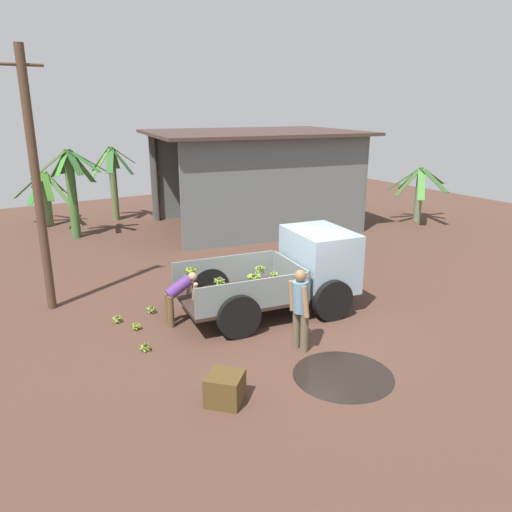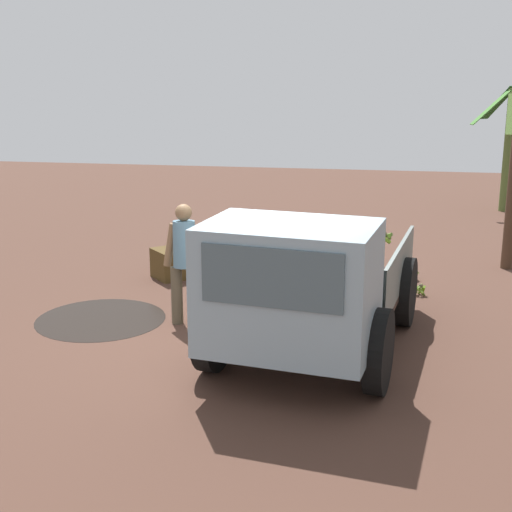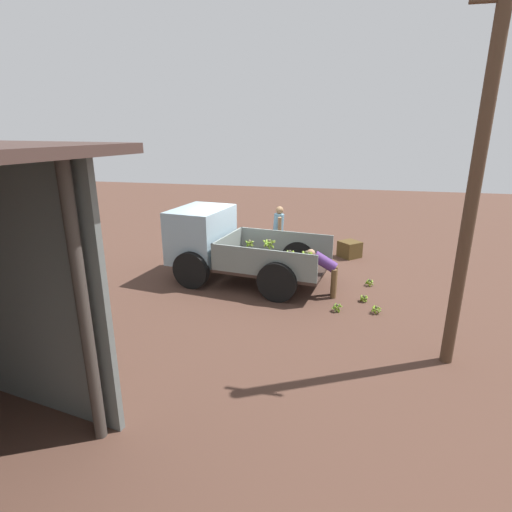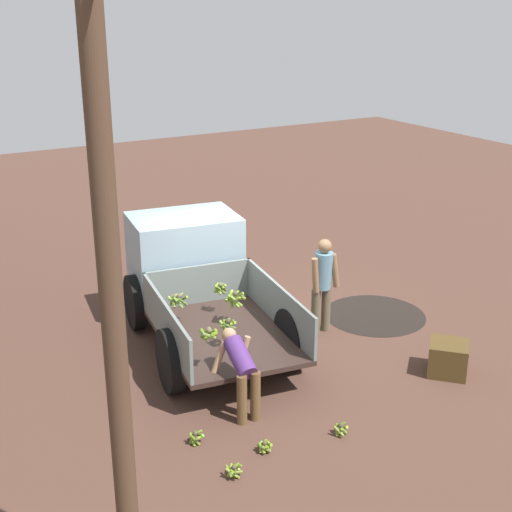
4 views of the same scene
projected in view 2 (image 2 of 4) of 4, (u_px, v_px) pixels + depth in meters
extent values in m
plane|color=#4F3429|center=(265.00, 349.00, 9.40)|extent=(36.00, 36.00, 0.00)
cylinder|color=black|center=(101.00, 319.00, 10.52)|extent=(1.91, 1.91, 0.01)
cube|color=#352620|center=(331.00, 290.00, 10.11)|extent=(2.99, 2.32, 0.08)
cube|color=slate|center=(399.00, 270.00, 9.72)|extent=(2.71, 0.45, 0.69)
cube|color=slate|center=(267.00, 259.00, 10.31)|extent=(2.71, 0.45, 0.69)
cube|color=slate|center=(307.00, 291.00, 8.78)|extent=(0.34, 1.93, 0.69)
cube|color=#8FA9B7|center=(289.00, 287.00, 7.96)|extent=(1.60, 2.08, 1.44)
cube|color=#4C606B|center=(271.00, 278.00, 7.27)|extent=(0.25, 1.51, 0.63)
cylinder|color=black|center=(379.00, 351.00, 8.02)|extent=(1.01, 0.36, 0.99)
cylinder|color=black|center=(214.00, 331.00, 8.64)|extent=(1.01, 0.36, 0.99)
cylinder|color=black|center=(406.00, 292.00, 10.19)|extent=(1.01, 0.36, 0.99)
cylinder|color=black|center=(272.00, 279.00, 10.81)|extent=(1.01, 0.36, 0.99)
sphere|color=brown|center=(302.00, 266.00, 9.32)|extent=(0.08, 0.08, 0.08)
cylinder|color=olive|center=(306.00, 271.00, 9.35)|extent=(0.17, 0.10, 0.16)
cylinder|color=#5A7326|center=(304.00, 270.00, 9.39)|extent=(0.10, 0.17, 0.16)
cylinder|color=olive|center=(298.00, 270.00, 9.38)|extent=(0.16, 0.14, 0.16)
cylinder|color=olive|center=(297.00, 272.00, 9.33)|extent=(0.16, 0.09, 0.17)
cylinder|color=#73A82A|center=(300.00, 273.00, 9.29)|extent=(0.09, 0.16, 0.17)
cylinder|color=olive|center=(305.00, 271.00, 9.28)|extent=(0.16, 0.16, 0.13)
sphere|color=brown|center=(384.00, 234.00, 10.69)|extent=(0.09, 0.09, 0.09)
cylinder|color=olive|center=(385.00, 239.00, 10.63)|extent=(0.10, 0.20, 0.16)
cylinder|color=#52791B|center=(389.00, 237.00, 10.68)|extent=(0.20, 0.07, 0.12)
cylinder|color=#5C732D|center=(386.00, 236.00, 10.76)|extent=(0.14, 0.21, 0.13)
cylinder|color=olive|center=(380.00, 236.00, 10.76)|extent=(0.19, 0.18, 0.13)
cylinder|color=#5D801B|center=(380.00, 239.00, 10.68)|extent=(0.19, 0.15, 0.17)
sphere|color=brown|center=(358.00, 275.00, 9.16)|extent=(0.08, 0.08, 0.08)
cylinder|color=olive|center=(361.00, 281.00, 9.22)|extent=(0.17, 0.16, 0.20)
cylinder|color=olive|center=(356.00, 279.00, 9.25)|extent=(0.11, 0.20, 0.19)
cylinder|color=olive|center=(351.00, 280.00, 9.17)|extent=(0.22, 0.09, 0.17)
cylinder|color=olive|center=(357.00, 281.00, 9.08)|extent=(0.05, 0.23, 0.13)
cylinder|color=olive|center=(362.00, 282.00, 9.13)|extent=(0.19, 0.14, 0.19)
sphere|color=#443E2C|center=(345.00, 251.00, 10.38)|extent=(0.09, 0.09, 0.09)
cylinder|color=olive|center=(351.00, 254.00, 10.39)|extent=(0.20, 0.06, 0.11)
cylinder|color=olive|center=(347.00, 256.00, 10.44)|extent=(0.12, 0.15, 0.18)
cylinder|color=#5A7434|center=(345.00, 254.00, 10.47)|extent=(0.04, 0.19, 0.14)
cylinder|color=olive|center=(341.00, 255.00, 10.44)|extent=(0.16, 0.13, 0.17)
cylinder|color=#89AF30|center=(339.00, 254.00, 10.41)|extent=(0.20, 0.04, 0.12)
cylinder|color=olive|center=(341.00, 257.00, 10.37)|extent=(0.15, 0.15, 0.17)
cylinder|color=olive|center=(345.00, 256.00, 10.32)|extent=(0.04, 0.19, 0.14)
cylinder|color=#7BA52C|center=(348.00, 257.00, 10.37)|extent=(0.15, 0.12, 0.18)
sphere|color=brown|center=(361.00, 279.00, 9.08)|extent=(0.08, 0.08, 0.08)
cylinder|color=olive|center=(362.00, 281.00, 9.15)|extent=(0.08, 0.18, 0.14)
cylinder|color=olive|center=(357.00, 282.00, 9.14)|extent=(0.16, 0.15, 0.13)
cylinder|color=olive|center=(357.00, 284.00, 9.08)|extent=(0.16, 0.11, 0.16)
cylinder|color=olive|center=(360.00, 283.00, 9.02)|extent=(0.06, 0.19, 0.11)
cylinder|color=olive|center=(364.00, 285.00, 9.06)|extent=(0.14, 0.13, 0.17)
cylinder|color=#90AC48|center=(367.00, 282.00, 9.10)|extent=(0.19, 0.09, 0.13)
sphere|color=#49422F|center=(307.00, 253.00, 9.83)|extent=(0.09, 0.09, 0.09)
cylinder|color=olive|center=(302.00, 260.00, 9.81)|extent=(0.21, 0.17, 0.20)
cylinder|color=olive|center=(306.00, 260.00, 9.75)|extent=(0.07, 0.24, 0.18)
cylinder|color=olive|center=(311.00, 258.00, 9.75)|extent=(0.19, 0.23, 0.13)
cylinder|color=olive|center=(312.00, 261.00, 9.82)|extent=(0.19, 0.11, 0.23)
cylinder|color=#7CAD31|center=(312.00, 259.00, 9.89)|extent=(0.19, 0.17, 0.22)
cylinder|color=#7FA33E|center=(310.00, 258.00, 9.92)|extent=(0.12, 0.22, 0.21)
cylinder|color=olive|center=(304.00, 255.00, 9.94)|extent=(0.17, 0.24, 0.14)
cylinder|color=olive|center=(300.00, 256.00, 9.89)|extent=(0.26, 0.12, 0.13)
cylinder|color=#536631|center=(508.00, 151.00, 18.27)|extent=(0.25, 0.25, 3.13)
cube|color=olive|center=(512.00, 110.00, 17.51)|extent=(1.12, 0.40, 1.14)
cube|color=#245324|center=(498.00, 103.00, 18.40)|extent=(0.97, 0.80, 0.88)
cube|color=#478434|center=(493.00, 105.00, 17.90)|extent=(0.54, 1.08, 0.95)
cylinder|color=brown|center=(177.00, 295.00, 10.26)|extent=(0.18, 0.18, 0.85)
cylinder|color=brown|center=(193.00, 296.00, 10.24)|extent=(0.18, 0.18, 0.85)
cylinder|color=#628EA6|center=(184.00, 244.00, 10.08)|extent=(0.39, 0.35, 0.68)
sphere|color=#8C6746|center=(184.00, 212.00, 9.99)|extent=(0.24, 0.24, 0.24)
cylinder|color=#8C6746|center=(170.00, 245.00, 10.17)|extent=(0.13, 0.23, 0.64)
cylinder|color=#8C6746|center=(199.00, 246.00, 10.12)|extent=(0.13, 0.18, 0.63)
cylinder|color=brown|center=(373.00, 273.00, 11.57)|extent=(0.15, 0.15, 0.75)
cylinder|color=brown|center=(360.00, 272.00, 11.62)|extent=(0.15, 0.15, 0.75)
cylinder|color=#522D73|center=(366.00, 245.00, 11.22)|extent=(0.66, 0.30, 0.53)
sphere|color=tan|center=(365.00, 238.00, 10.85)|extent=(0.21, 0.21, 0.21)
cylinder|color=tan|center=(377.00, 260.00, 10.92)|extent=(0.11, 0.30, 0.55)
cylinder|color=tan|center=(352.00, 258.00, 11.01)|extent=(0.11, 0.28, 0.55)
sphere|color=#4E4632|center=(421.00, 286.00, 11.60)|extent=(0.07, 0.07, 0.07)
cylinder|color=olive|center=(418.00, 287.00, 11.68)|extent=(0.13, 0.17, 0.10)
cylinder|color=#7DA83B|center=(416.00, 289.00, 11.63)|extent=(0.18, 0.04, 0.12)
cylinder|color=#79AA2E|center=(418.00, 290.00, 11.56)|extent=(0.12, 0.17, 0.12)
cylinder|color=olive|center=(422.00, 291.00, 11.58)|extent=(0.09, 0.14, 0.17)
cylinder|color=#73A721|center=(423.00, 290.00, 11.62)|extent=(0.14, 0.05, 0.17)
cylinder|color=olive|center=(422.00, 290.00, 11.66)|extent=(0.09, 0.14, 0.17)
sphere|color=#47402E|center=(316.00, 268.00, 12.69)|extent=(0.08, 0.08, 0.08)
cylinder|color=#56811B|center=(313.00, 271.00, 12.64)|extent=(0.12, 0.17, 0.11)
cylinder|color=olive|center=(318.00, 272.00, 12.67)|extent=(0.14, 0.10, 0.16)
cylinder|color=olive|center=(319.00, 271.00, 12.72)|extent=(0.16, 0.11, 0.13)
cylinder|color=#7AAF30|center=(315.00, 271.00, 12.75)|extent=(0.09, 0.15, 0.15)
cylinder|color=#83A52A|center=(312.00, 271.00, 12.72)|extent=(0.16, 0.05, 0.14)
sphere|color=#4D4532|center=(412.00, 272.00, 12.46)|extent=(0.07, 0.07, 0.07)
cylinder|color=olive|center=(409.00, 275.00, 12.44)|extent=(0.14, 0.13, 0.12)
cylinder|color=#77AA23|center=(411.00, 275.00, 12.42)|extent=(0.08, 0.16, 0.11)
cylinder|color=olive|center=(414.00, 276.00, 12.43)|extent=(0.12, 0.13, 0.14)
cylinder|color=olive|center=(416.00, 274.00, 12.46)|extent=(0.17, 0.04, 0.10)
cylinder|color=olive|center=(415.00, 274.00, 12.50)|extent=(0.15, 0.12, 0.10)
cylinder|color=olive|center=(413.00, 275.00, 12.52)|extent=(0.07, 0.13, 0.15)
cylinder|color=olive|center=(410.00, 274.00, 12.53)|extent=(0.11, 0.16, 0.11)
cylinder|color=olive|center=(409.00, 275.00, 12.50)|extent=(0.14, 0.06, 0.15)
sphere|color=#4C4532|center=(378.00, 275.00, 12.33)|extent=(0.07, 0.07, 0.07)
cylinder|color=#5D7A1E|center=(380.00, 278.00, 12.34)|extent=(0.15, 0.07, 0.13)
cylinder|color=olive|center=(378.00, 277.00, 12.39)|extent=(0.07, 0.15, 0.13)
cylinder|color=olive|center=(376.00, 277.00, 12.38)|extent=(0.12, 0.14, 0.13)
cylinder|color=olive|center=(374.00, 277.00, 12.35)|extent=(0.16, 0.05, 0.10)
cylinder|color=olive|center=(376.00, 279.00, 12.32)|extent=(0.12, 0.12, 0.15)
cylinder|color=olive|center=(377.00, 278.00, 12.28)|extent=(0.05, 0.16, 0.10)
cylinder|color=#8AAB38|center=(380.00, 279.00, 12.31)|extent=(0.14, 0.11, 0.14)
cube|color=#4E3A1B|center=(172.00, 263.00, 12.58)|extent=(0.84, 0.84, 0.52)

